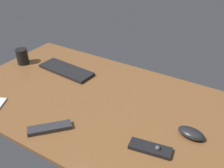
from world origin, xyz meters
The scene contains 6 objects.
desk centered at (0.00, 0.00, 1.00)cm, with size 140.00×84.00×2.00cm, color brown.
keyboard centered at (-29.69, 14.81, 2.91)cm, with size 34.96×12.30×1.82cm, color black.
computer_mouse centered at (51.95, -1.45, 3.84)cm, with size 11.55×6.53×3.69cm, color black.
media_remote centered at (40.71, -17.39, 2.92)cm, with size 17.74×8.53×3.17cm.
tv_remote centered at (-1.73, -29.50, 2.98)cm, with size 18.81×5.01×1.95cm, color #2D2D33.
coffee_mug centered at (-59.90, 8.61, 6.91)cm, with size 7.26×7.26×9.83cm, color black.
Camera 1 is at (66.33, -88.49, 79.30)cm, focal length 41.76 mm.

